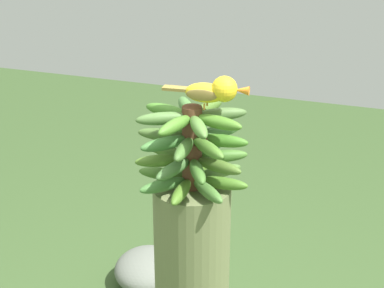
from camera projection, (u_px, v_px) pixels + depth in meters
The scene contains 3 objects.
banana_bunch at pixel (192, 148), 1.71m from camera, with size 0.32×0.32×0.24m.
perched_bird at pixel (215, 91), 1.63m from camera, with size 0.07×0.23×0.09m.
garden_rock at pixel (147, 269), 3.12m from camera, with size 0.36×0.32×0.17m, color slate.
Camera 1 is at (1.48, 0.52, 1.88)m, focal length 58.57 mm.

